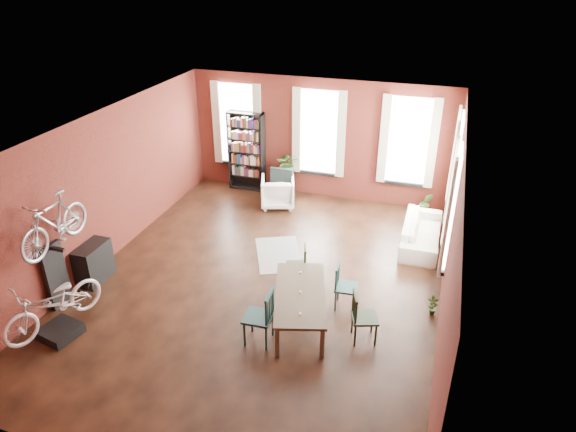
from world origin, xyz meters
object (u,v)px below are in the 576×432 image
at_px(bookshelf, 247,151).
at_px(cream_sofa, 422,228).
at_px(dining_chair_a, 258,317).
at_px(dining_table, 300,308).
at_px(dining_chair_d, 346,287).
at_px(dining_chair_b, 296,266).
at_px(console_table, 94,263).
at_px(plant_stand, 288,184).
at_px(white_armchair, 278,190).
at_px(bike_trainer, 60,331).
at_px(dining_chair_c, 365,317).
at_px(bicycle_floor, 48,283).

height_order(bookshelf, cream_sofa, bookshelf).
relative_size(dining_chair_a, bookshelf, 0.47).
xyz_separation_m(dining_table, bookshelf, (-3.10, 5.25, 0.77)).
bearing_deg(bookshelf, dining_chair_d, -50.14).
distance_m(dining_chair_b, bookshelf, 4.96).
xyz_separation_m(bookshelf, console_table, (-1.28, -5.20, -0.70)).
relative_size(dining_chair_b, plant_stand, 1.52).
bearing_deg(white_armchair, dining_chair_b, 96.29).
bearing_deg(dining_chair_d, dining_chair_b, 65.19).
height_order(bike_trainer, console_table, console_table).
distance_m(dining_chair_c, bicycle_floor, 5.36).
distance_m(dining_chair_d, bike_trainer, 5.17).
height_order(dining_chair_b, bicycle_floor, bicycle_floor).
distance_m(console_table, plant_stand, 5.73).
relative_size(dining_table, dining_chair_a, 1.88).
height_order(dining_chair_c, bike_trainer, dining_chair_c).
bearing_deg(bicycle_floor, dining_chair_a, 33.61).
xyz_separation_m(bookshelf, plant_stand, (1.20, -0.03, -0.81)).
bearing_deg(plant_stand, white_armchair, -91.73).
distance_m(bike_trainer, plant_stand, 7.13).
distance_m(dining_chair_a, white_armchair, 5.32).
relative_size(dining_chair_b, bicycle_floor, 0.47).
bearing_deg(dining_chair_a, plant_stand, -169.22).
distance_m(white_armchair, cream_sofa, 3.88).
bearing_deg(plant_stand, console_table, -115.59).
height_order(dining_chair_a, plant_stand, dining_chair_a).
height_order(dining_chair_a, bike_trainer, dining_chair_a).
bearing_deg(white_armchair, dining_chair_a, 86.92).
bearing_deg(dining_chair_b, cream_sofa, 118.97).
distance_m(bike_trainer, console_table, 1.77).
height_order(bike_trainer, bicycle_floor, bicycle_floor).
bearing_deg(dining_chair_d, dining_table, 132.25).
relative_size(cream_sofa, bike_trainer, 3.44).
xyz_separation_m(bookshelf, bike_trainer, (-0.80, -6.88, -1.01)).
bearing_deg(bookshelf, white_armchair, -34.44).
bearing_deg(dining_table, bicycle_floor, -174.07).
bearing_deg(dining_chair_a, bike_trainer, -76.72).
xyz_separation_m(dining_table, dining_chair_b, (-0.42, 1.14, 0.10)).
distance_m(console_table, bicycle_floor, 1.84).
relative_size(cream_sofa, bicycle_floor, 1.14).
relative_size(white_armchair, plant_stand, 1.52).
xyz_separation_m(console_table, plant_stand, (2.48, 5.17, -0.11)).
bearing_deg(console_table, dining_chair_b, 15.28).
distance_m(dining_chair_b, cream_sofa, 3.31).
bearing_deg(dining_table, dining_chair_b, 94.03).
bearing_deg(dining_chair_b, bicycle_floor, -70.06).
xyz_separation_m(bookshelf, cream_sofa, (4.95, -1.70, -0.69)).
bearing_deg(dining_table, cream_sofa, 46.41).
bearing_deg(dining_chair_b, white_armchair, -173.34).
xyz_separation_m(dining_chair_a, dining_chair_b, (0.12, 1.82, -0.08)).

